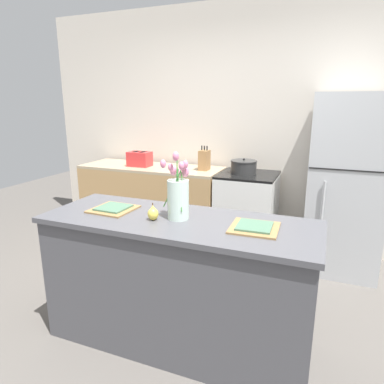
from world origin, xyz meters
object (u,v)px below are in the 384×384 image
(pear_figurine, at_px, (153,213))
(cooking_pot, at_px, (244,167))
(plate_setting_right, at_px, (254,227))
(flower_vase, at_px, (178,196))
(knife_block, at_px, (204,160))
(stove_range, at_px, (246,214))
(toaster, at_px, (140,159))
(plate_setting_left, at_px, (113,209))
(refrigerator, at_px, (346,186))

(pear_figurine, bearing_deg, cooking_pot, 83.64)
(plate_setting_right, distance_m, cooking_pot, 1.66)
(flower_vase, bearing_deg, knife_block, 103.97)
(stove_range, distance_m, cooking_pot, 0.52)
(toaster, bearing_deg, stove_range, 1.65)
(toaster, height_order, knife_block, knife_block)
(plate_setting_left, bearing_deg, pear_figurine, -13.05)
(pear_figurine, xyz_separation_m, cooking_pot, (0.19, 1.67, 0.03))
(pear_figurine, bearing_deg, plate_setting_left, 166.95)
(cooking_pot, bearing_deg, refrigerator, -0.09)
(flower_vase, relative_size, plate_setting_right, 1.52)
(refrigerator, xyz_separation_m, plate_setting_left, (-1.55, -1.59, 0.05))
(refrigerator, xyz_separation_m, plate_setting_right, (-0.55, -1.59, 0.05))
(cooking_pot, bearing_deg, knife_block, 178.09)
(flower_vase, relative_size, plate_setting_left, 1.52)
(toaster, xyz_separation_m, cooking_pot, (1.24, 0.04, -0.02))
(flower_vase, xyz_separation_m, plate_setting_left, (-0.50, -0.00, -0.14))
(refrigerator, height_order, toaster, refrigerator)
(refrigerator, relative_size, flower_vase, 3.86)
(toaster, bearing_deg, refrigerator, 0.97)
(pear_figurine, relative_size, knife_block, 0.42)
(flower_vase, distance_m, plate_setting_right, 0.52)
(flower_vase, height_order, pear_figurine, flower_vase)
(flower_vase, height_order, cooking_pot, flower_vase)
(refrigerator, distance_m, plate_setting_left, 2.22)
(pear_figurine, xyz_separation_m, plate_setting_right, (0.64, 0.08, -0.03))
(flower_vase, xyz_separation_m, toaster, (-1.19, 1.55, -0.07))
(stove_range, relative_size, refrigerator, 0.52)
(cooking_pot, bearing_deg, flower_vase, -91.75)
(knife_block, bearing_deg, plate_setting_right, -60.79)
(cooking_pot, bearing_deg, toaster, -178.17)
(toaster, height_order, cooking_pot, toaster)
(refrigerator, distance_m, cooking_pot, 1.01)
(flower_vase, distance_m, knife_block, 1.66)
(pear_figurine, distance_m, cooking_pot, 1.69)
(refrigerator, bearing_deg, plate_setting_left, -134.22)
(stove_range, height_order, pear_figurine, pear_figurine)
(flower_vase, bearing_deg, toaster, 127.45)
(stove_range, bearing_deg, refrigerator, 0.04)
(flower_vase, bearing_deg, plate_setting_left, -179.91)
(toaster, distance_m, knife_block, 0.79)
(flower_vase, distance_m, cooking_pot, 1.59)
(stove_range, height_order, plate_setting_left, plate_setting_left)
(cooking_pot, height_order, knife_block, knife_block)
(refrigerator, xyz_separation_m, pear_figurine, (-1.19, -1.67, 0.09))
(stove_range, bearing_deg, knife_block, 178.04)
(pear_figurine, relative_size, toaster, 0.41)
(refrigerator, relative_size, pear_figurine, 15.14)
(stove_range, height_order, cooking_pot, cooking_pot)
(stove_range, height_order, plate_setting_right, plate_setting_right)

